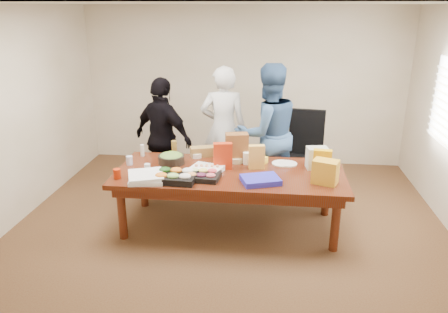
# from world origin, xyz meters

# --- Properties ---
(floor) EXTENTS (5.50, 5.00, 0.02)m
(floor) POSITION_xyz_m (0.00, 0.00, -0.01)
(floor) COLOR #47301E
(floor) RESTS_ON ground
(ceiling) EXTENTS (5.50, 5.00, 0.02)m
(ceiling) POSITION_xyz_m (0.00, 0.00, 2.71)
(ceiling) COLOR white
(ceiling) RESTS_ON wall_back
(wall_back) EXTENTS (5.50, 0.04, 2.70)m
(wall_back) POSITION_xyz_m (0.00, 2.50, 1.35)
(wall_back) COLOR beige
(wall_back) RESTS_ON floor
(wall_front) EXTENTS (5.50, 0.04, 2.70)m
(wall_front) POSITION_xyz_m (0.00, -2.50, 1.35)
(wall_front) COLOR beige
(wall_front) RESTS_ON floor
(wall_left) EXTENTS (0.04, 5.00, 2.70)m
(wall_left) POSITION_xyz_m (-2.75, 0.00, 1.35)
(wall_left) COLOR beige
(wall_left) RESTS_ON floor
(conference_table) EXTENTS (2.80, 1.20, 0.75)m
(conference_table) POSITION_xyz_m (0.00, 0.00, 0.38)
(conference_table) COLOR #4C1C0F
(conference_table) RESTS_ON floor
(office_chair) EXTENTS (0.70, 0.70, 1.21)m
(office_chair) POSITION_xyz_m (1.01, 0.99, 0.61)
(office_chair) COLOR black
(office_chair) RESTS_ON floor
(person_center) EXTENTS (0.72, 0.51, 1.87)m
(person_center) POSITION_xyz_m (-0.22, 1.25, 0.94)
(person_center) COLOR white
(person_center) RESTS_ON floor
(person_right) EXTENTS (1.17, 1.07, 1.96)m
(person_right) POSITION_xyz_m (0.44, 0.91, 0.98)
(person_right) COLOR #32527F
(person_right) RESTS_ON floor
(person_left) EXTENTS (1.10, 0.88, 1.75)m
(person_left) POSITION_xyz_m (-1.04, 0.85, 0.88)
(person_left) COLOR black
(person_left) RESTS_ON floor
(veggie_tray) EXTENTS (0.52, 0.42, 0.08)m
(veggie_tray) POSITION_xyz_m (-0.61, -0.35, 0.79)
(veggie_tray) COLOR black
(veggie_tray) RESTS_ON conference_table
(fruit_tray) EXTENTS (0.44, 0.36, 0.06)m
(fruit_tray) POSITION_xyz_m (-0.30, -0.26, 0.78)
(fruit_tray) COLOR black
(fruit_tray) RESTS_ON conference_table
(sheet_cake) EXTENTS (0.44, 0.37, 0.06)m
(sheet_cake) POSITION_xyz_m (-0.28, -0.04, 0.78)
(sheet_cake) COLOR white
(sheet_cake) RESTS_ON conference_table
(salad_bowl) EXTENTS (0.43, 0.43, 0.11)m
(salad_bowl) POSITION_xyz_m (-0.78, 0.20, 0.81)
(salad_bowl) COLOR black
(salad_bowl) RESTS_ON conference_table
(chip_bag_blue) EXTENTS (0.50, 0.44, 0.06)m
(chip_bag_blue) POSITION_xyz_m (0.38, -0.31, 0.78)
(chip_bag_blue) COLOR #2C2AC8
(chip_bag_blue) RESTS_ON conference_table
(chip_bag_red) EXTENTS (0.24, 0.14, 0.34)m
(chip_bag_red) POSITION_xyz_m (-0.10, 0.08, 0.92)
(chip_bag_red) COLOR red
(chip_bag_red) RESTS_ON conference_table
(chip_bag_yellow) EXTENTS (0.22, 0.11, 0.32)m
(chip_bag_yellow) POSITION_xyz_m (1.10, -0.01, 0.91)
(chip_bag_yellow) COLOR #ECA909
(chip_bag_yellow) RESTS_ON conference_table
(chip_bag_orange) EXTENTS (0.21, 0.12, 0.30)m
(chip_bag_orange) POSITION_xyz_m (0.32, 0.14, 0.90)
(chip_bag_orange) COLOR gold
(chip_bag_orange) RESTS_ON conference_table
(mayo_jar) EXTENTS (0.13, 0.13, 0.16)m
(mayo_jar) POSITION_xyz_m (0.19, 0.29, 0.83)
(mayo_jar) COLOR white
(mayo_jar) RESTS_ON conference_table
(mustard_bottle) EXTENTS (0.07, 0.07, 0.19)m
(mustard_bottle) POSITION_xyz_m (-0.08, 0.48, 0.84)
(mustard_bottle) COLOR yellow
(mustard_bottle) RESTS_ON conference_table
(dressing_bottle) EXTENTS (0.07, 0.07, 0.22)m
(dressing_bottle) POSITION_xyz_m (-0.80, 0.46, 0.86)
(dressing_bottle) COLOR brown
(dressing_bottle) RESTS_ON conference_table
(ranch_bottle) EXTENTS (0.07, 0.07, 0.16)m
(ranch_bottle) POSITION_xyz_m (-1.23, 0.43, 0.83)
(ranch_bottle) COLOR silver
(ranch_bottle) RESTS_ON conference_table
(banana_bunch) EXTENTS (0.30, 0.27, 0.09)m
(banana_bunch) POSITION_xyz_m (0.31, 0.36, 0.79)
(banana_bunch) COLOR yellow
(banana_bunch) RESTS_ON conference_table
(bread_loaf) EXTENTS (0.36, 0.24, 0.13)m
(bread_loaf) POSITION_xyz_m (-0.42, 0.52, 0.82)
(bread_loaf) COLOR olive
(bread_loaf) RESTS_ON conference_table
(kraft_bag) EXTENTS (0.32, 0.22, 0.38)m
(kraft_bag) POSITION_xyz_m (0.05, 0.37, 0.94)
(kraft_bag) COLOR brown
(kraft_bag) RESTS_ON conference_table
(red_cup) EXTENTS (0.11, 0.11, 0.12)m
(red_cup) POSITION_xyz_m (-1.30, -0.37, 0.81)
(red_cup) COLOR #B02607
(red_cup) RESTS_ON conference_table
(clear_cup_a) EXTENTS (0.07, 0.07, 0.10)m
(clear_cup_a) POSITION_xyz_m (-1.00, -0.12, 0.80)
(clear_cup_a) COLOR white
(clear_cup_a) RESTS_ON conference_table
(clear_cup_b) EXTENTS (0.10, 0.10, 0.11)m
(clear_cup_b) POSITION_xyz_m (-1.30, 0.09, 0.81)
(clear_cup_b) COLOR silver
(clear_cup_b) RESTS_ON conference_table
(pizza_box_lower) EXTENTS (0.44, 0.44, 0.04)m
(pizza_box_lower) POSITION_xyz_m (-0.93, -0.39, 0.77)
(pizza_box_lower) COLOR white
(pizza_box_lower) RESTS_ON conference_table
(pizza_box_upper) EXTENTS (0.50, 0.50, 0.04)m
(pizza_box_upper) POSITION_xyz_m (-0.94, -0.41, 0.82)
(pizza_box_upper) COLOR white
(pizza_box_upper) RESTS_ON pizza_box_lower
(plate_a) EXTENTS (0.26, 0.26, 0.01)m
(plate_a) POSITION_xyz_m (0.64, 0.33, 0.76)
(plate_a) COLOR white
(plate_a) RESTS_ON conference_table
(plate_b) EXTENTS (0.28, 0.28, 0.02)m
(plate_b) POSITION_xyz_m (0.72, 0.33, 0.76)
(plate_b) COLOR silver
(plate_b) RESTS_ON conference_table
(dip_bowl_a) EXTENTS (0.20, 0.20, 0.07)m
(dip_bowl_a) POSITION_xyz_m (0.05, 0.32, 0.78)
(dip_bowl_a) COLOR #C7C190
(dip_bowl_a) RESTS_ON conference_table
(dip_bowl_b) EXTENTS (0.18, 0.18, 0.06)m
(dip_bowl_b) POSITION_xyz_m (-0.50, 0.47, 0.78)
(dip_bowl_b) COLOR white
(dip_bowl_b) RESTS_ON conference_table
(grocery_bag_white) EXTENTS (0.28, 0.22, 0.27)m
(grocery_bag_white) POSITION_xyz_m (1.07, 0.23, 0.89)
(grocery_bag_white) COLOR beige
(grocery_bag_white) RESTS_ON conference_table
(grocery_bag_yellow) EXTENTS (0.33, 0.28, 0.28)m
(grocery_bag_yellow) POSITION_xyz_m (1.12, -0.25, 0.89)
(grocery_bag_yellow) COLOR gold
(grocery_bag_yellow) RESTS_ON conference_table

